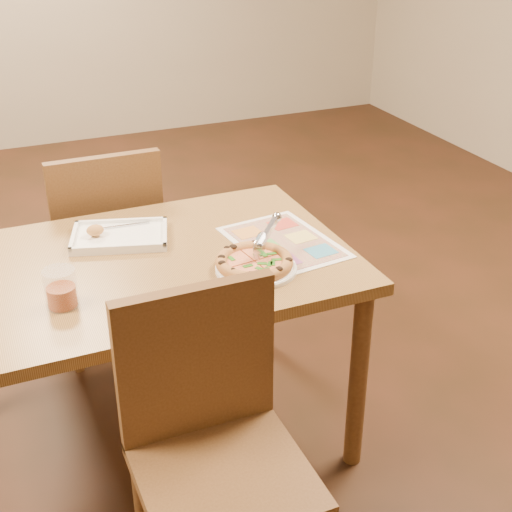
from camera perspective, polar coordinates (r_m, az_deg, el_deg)
name	(u,v)px	position (r m, az deg, el deg)	size (l,w,h in m)	color
room	(126,58)	(2.04, -10.36, 15.33)	(7.00, 7.00, 7.00)	#33180E
dining_table	(145,286)	(2.30, -8.87, -2.35)	(1.30, 0.85, 0.72)	olive
chair_near	(210,418)	(1.86, -3.73, -12.79)	(0.42, 0.42, 0.47)	brown
chair_far	(106,230)	(2.85, -11.95, 2.05)	(0.42, 0.42, 0.47)	brown
plate	(256,269)	(2.18, 0.00, -1.01)	(0.25, 0.25, 0.01)	white
pizza	(254,262)	(2.17, -0.13, -0.47)	(0.24, 0.24, 0.04)	#C18142
pizza_cutter	(265,236)	(2.19, 0.76, 1.59)	(0.14, 0.12, 0.10)	silver
appetizer_tray	(118,237)	(2.41, -10.99, 1.51)	(0.36, 0.29, 0.06)	white
glass_tumbler	(61,291)	(2.05, -15.33, -2.69)	(0.09, 0.09, 0.11)	maroon
menu	(283,242)	(2.35, 2.21, 1.12)	(0.29, 0.41, 0.01)	white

